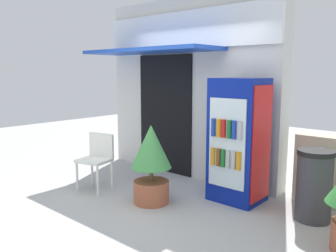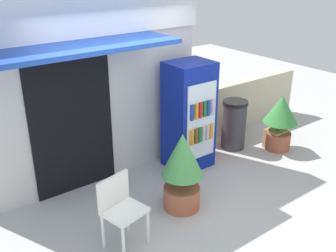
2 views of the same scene
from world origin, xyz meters
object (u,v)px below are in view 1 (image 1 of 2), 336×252
at_px(drink_cooler, 238,141).
at_px(trash_bin, 314,185).
at_px(plastic_chair, 97,156).
at_px(potted_plant_near_shop, 151,160).

distance_m(drink_cooler, trash_bin, 1.12).
bearing_deg(drink_cooler, trash_bin, 1.03).
bearing_deg(plastic_chair, drink_cooler, 28.24).
height_order(plastic_chair, trash_bin, trash_bin).
relative_size(drink_cooler, plastic_chair, 2.00).
distance_m(potted_plant_near_shop, trash_bin, 2.09).
xyz_separation_m(plastic_chair, potted_plant_near_shop, (1.02, 0.13, 0.09)).
xyz_separation_m(drink_cooler, plastic_chair, (-1.86, -1.00, -0.34)).
bearing_deg(trash_bin, drink_cooler, -178.97).
bearing_deg(drink_cooler, potted_plant_near_shop, -134.17).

